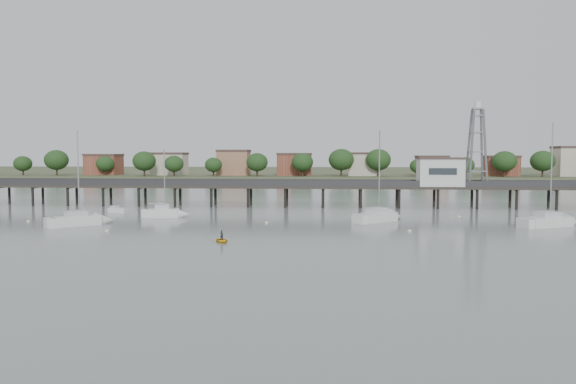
{
  "coord_description": "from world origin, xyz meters",
  "views": [
    {
      "loc": [
        5.04,
        -45.05,
        9.95
      ],
      "look_at": [
        -1.72,
        42.0,
        4.0
      ],
      "focal_mm": 35.0,
      "sensor_mm": 36.0,
      "label": 1
    }
  ],
  "objects_px": {
    "sailboat_d": "(556,222)",
    "white_tender": "(118,210)",
    "lattice_tower": "(477,148)",
    "sailboat_b": "(169,213)",
    "sailboat_a": "(86,220)",
    "sailboat_c": "(383,217)",
    "pier": "(305,187)",
    "yellow_dinghy": "(222,242)"
  },
  "relations": [
    {
      "from": "pier",
      "to": "sailboat_c",
      "type": "height_order",
      "value": "sailboat_c"
    },
    {
      "from": "sailboat_d",
      "to": "sailboat_c",
      "type": "bearing_deg",
      "value": 143.74
    },
    {
      "from": "sailboat_c",
      "to": "pier",
      "type": "bearing_deg",
      "value": 78.08
    },
    {
      "from": "sailboat_d",
      "to": "white_tender",
      "type": "height_order",
      "value": "sailboat_d"
    },
    {
      "from": "white_tender",
      "to": "yellow_dinghy",
      "type": "height_order",
      "value": "yellow_dinghy"
    },
    {
      "from": "sailboat_a",
      "to": "sailboat_d",
      "type": "bearing_deg",
      "value": -37.39
    },
    {
      "from": "pier",
      "to": "yellow_dinghy",
      "type": "height_order",
      "value": "pier"
    },
    {
      "from": "sailboat_a",
      "to": "white_tender",
      "type": "relative_size",
      "value": 3.97
    },
    {
      "from": "sailboat_d",
      "to": "sailboat_b",
      "type": "distance_m",
      "value": 56.71
    },
    {
      "from": "sailboat_a",
      "to": "sailboat_c",
      "type": "relative_size",
      "value": 0.98
    },
    {
      "from": "yellow_dinghy",
      "to": "sailboat_a",
      "type": "bearing_deg",
      "value": 123.13
    },
    {
      "from": "pier",
      "to": "lattice_tower",
      "type": "height_order",
      "value": "lattice_tower"
    },
    {
      "from": "sailboat_d",
      "to": "sailboat_c",
      "type": "height_order",
      "value": "sailboat_d"
    },
    {
      "from": "pier",
      "to": "yellow_dinghy",
      "type": "xyz_separation_m",
      "value": [
        -7.29,
        -43.02,
        -3.79
      ]
    },
    {
      "from": "sailboat_d",
      "to": "sailboat_b",
      "type": "height_order",
      "value": "sailboat_d"
    },
    {
      "from": "white_tender",
      "to": "sailboat_a",
      "type": "bearing_deg",
      "value": -68.71
    },
    {
      "from": "sailboat_c",
      "to": "sailboat_a",
      "type": "bearing_deg",
      "value": 148.1
    },
    {
      "from": "lattice_tower",
      "to": "sailboat_b",
      "type": "distance_m",
      "value": 56.35
    },
    {
      "from": "white_tender",
      "to": "lattice_tower",
      "type": "bearing_deg",
      "value": 26.49
    },
    {
      "from": "pier",
      "to": "sailboat_a",
      "type": "relative_size",
      "value": 10.76
    },
    {
      "from": "sailboat_b",
      "to": "sailboat_a",
      "type": "xyz_separation_m",
      "value": [
        -8.79,
        -10.12,
        -0.02
      ]
    },
    {
      "from": "sailboat_a",
      "to": "sailboat_c",
      "type": "height_order",
      "value": "sailboat_c"
    },
    {
      "from": "lattice_tower",
      "to": "sailboat_a",
      "type": "height_order",
      "value": "lattice_tower"
    },
    {
      "from": "pier",
      "to": "lattice_tower",
      "type": "distance_m",
      "value": 32.34
    },
    {
      "from": "sailboat_d",
      "to": "white_tender",
      "type": "distance_m",
      "value": 68.2
    },
    {
      "from": "sailboat_a",
      "to": "sailboat_c",
      "type": "xyz_separation_m",
      "value": [
        41.95,
        8.05,
        -0.0
      ]
    },
    {
      "from": "lattice_tower",
      "to": "sailboat_c",
      "type": "bearing_deg",
      "value": -131.27
    },
    {
      "from": "sailboat_d",
      "to": "yellow_dinghy",
      "type": "bearing_deg",
      "value": 176.05
    },
    {
      "from": "sailboat_c",
      "to": "lattice_tower",
      "type": "bearing_deg",
      "value": 5.96
    },
    {
      "from": "lattice_tower",
      "to": "yellow_dinghy",
      "type": "height_order",
      "value": "lattice_tower"
    },
    {
      "from": "lattice_tower",
      "to": "sailboat_d",
      "type": "bearing_deg",
      "value": -80.14
    },
    {
      "from": "sailboat_b",
      "to": "sailboat_c",
      "type": "bearing_deg",
      "value": -11.12
    },
    {
      "from": "pier",
      "to": "sailboat_b",
      "type": "height_order",
      "value": "sailboat_b"
    },
    {
      "from": "lattice_tower",
      "to": "sailboat_c",
      "type": "xyz_separation_m",
      "value": [
        -18.75,
        -21.36,
        -10.46
      ]
    },
    {
      "from": "pier",
      "to": "sailboat_d",
      "type": "relative_size",
      "value": 9.96
    },
    {
      "from": "lattice_tower",
      "to": "sailboat_b",
      "type": "xyz_separation_m",
      "value": [
        -51.91,
        -19.29,
        -10.45
      ]
    },
    {
      "from": "lattice_tower",
      "to": "white_tender",
      "type": "height_order",
      "value": "lattice_tower"
    },
    {
      "from": "white_tender",
      "to": "yellow_dinghy",
      "type": "distance_m",
      "value": 38.29
    },
    {
      "from": "sailboat_d",
      "to": "sailboat_a",
      "type": "height_order",
      "value": "sailboat_d"
    },
    {
      "from": "sailboat_d",
      "to": "lattice_tower",
      "type": "bearing_deg",
      "value": 73.96
    },
    {
      "from": "lattice_tower",
      "to": "sailboat_b",
      "type": "bearing_deg",
      "value": -159.61
    },
    {
      "from": "sailboat_d",
      "to": "sailboat_a",
      "type": "distance_m",
      "value": 65.26
    }
  ]
}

